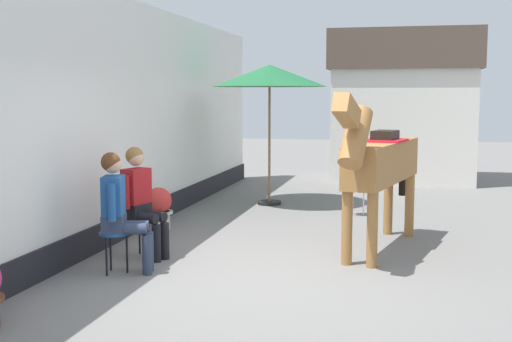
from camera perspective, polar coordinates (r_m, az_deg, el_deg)
ground_plane at (r=10.43m, az=4.36°, el=-4.69°), size 40.00×40.00×0.00m
pub_facade_wall at (r=9.53m, az=-12.30°, el=3.44°), size 0.34×14.00×3.40m
distant_cottage at (r=16.20m, az=12.56°, el=5.58°), size 3.40×2.60×3.50m
seated_visitor_near at (r=7.68m, az=-11.67°, el=-2.98°), size 0.61×0.48×1.39m
seated_visitor_far at (r=8.38m, az=-9.91°, el=-2.15°), size 0.61×0.49×1.39m
saddled_horse_center at (r=8.70m, az=10.58°, el=0.69°), size 0.95×2.95×2.06m
flower_planter_farthest at (r=10.16m, az=-8.36°, el=-3.12°), size 0.43×0.43×0.64m
cafe_parasol at (r=12.23m, az=1.17°, el=8.11°), size 2.10×2.10×2.58m
spare_stool_white at (r=11.34m, az=8.59°, el=-1.78°), size 0.32×0.32×0.46m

